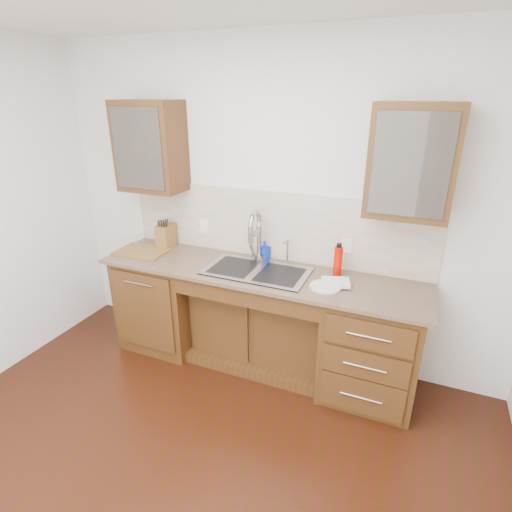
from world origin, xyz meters
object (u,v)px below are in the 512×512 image
at_px(knife_block, 166,236).
at_px(cutting_board, 142,251).
at_px(water_bottle, 338,262).
at_px(plate, 325,287).
at_px(soap_bottle, 265,250).

distance_m(knife_block, cutting_board, 0.26).
relative_size(knife_block, cutting_board, 0.48).
distance_m(water_bottle, plate, 0.26).
relative_size(plate, cutting_board, 0.53).
height_order(soap_bottle, knife_block, knife_block).
height_order(soap_bottle, cutting_board, soap_bottle).
bearing_deg(soap_bottle, knife_block, -157.67).
bearing_deg(knife_block, water_bottle, -2.62).
distance_m(soap_bottle, knife_block, 0.96).
bearing_deg(water_bottle, knife_block, 178.95).
xyz_separation_m(soap_bottle, plate, (0.62, -0.34, -0.08)).
distance_m(plate, knife_block, 1.60).
xyz_separation_m(plate, cutting_board, (-1.70, 0.05, 0.00)).
relative_size(water_bottle, cutting_board, 0.55).
bearing_deg(water_bottle, plate, -98.77).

